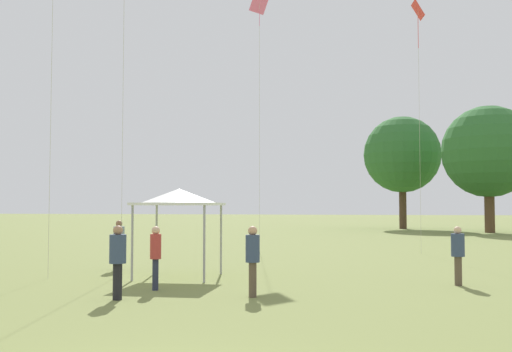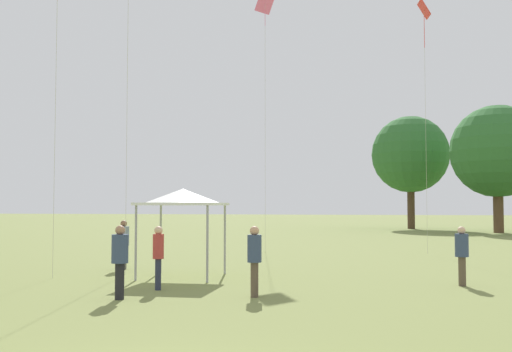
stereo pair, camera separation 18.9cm
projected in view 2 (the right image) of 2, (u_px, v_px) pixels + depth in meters
The scene contains 10 objects.
person_standing_0 at pixel (158, 251), 15.73m from camera, with size 0.37×0.37×1.67m.
person_standing_1 at pixel (462, 251), 16.54m from camera, with size 0.42×0.42×1.64m.
person_standing_3 at pixel (254, 255), 14.52m from camera, with size 0.37×0.37×1.72m.
person_standing_5 at pixel (120, 256), 14.14m from camera, with size 0.50×0.50×1.75m.
person_standing_6 at pixel (124, 240), 20.84m from camera, with size 0.50×0.50×1.71m.
canopy_tent at pixel (183, 198), 18.66m from camera, with size 2.56×2.56×2.75m.
kite_3 at pixel (424, 19), 28.16m from camera, with size 0.61×0.95×11.87m.
kite_6 at pixel (265, 11), 29.80m from camera, with size 0.96×1.12×12.79m.
distant_tree_1 at pixel (410, 155), 58.38m from camera, with size 7.47×7.47×11.01m.
distant_tree_2 at pixel (497, 151), 49.68m from camera, with size 7.67×7.67×10.62m.
Camera 2 is at (2.90, -6.03, 2.20)m, focal length 42.00 mm.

